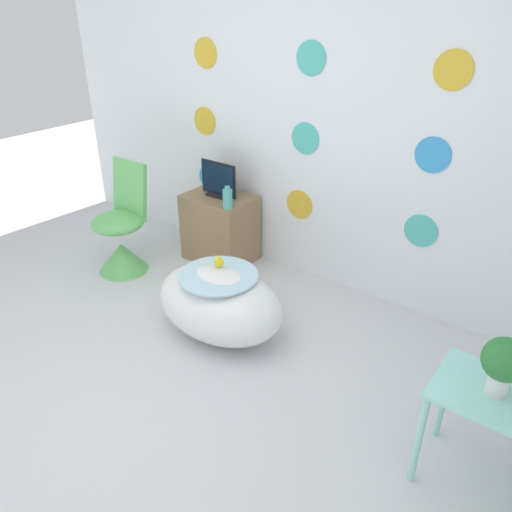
# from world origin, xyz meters

# --- Properties ---
(ground_plane) EXTENTS (12.00, 12.00, 0.00)m
(ground_plane) POSITION_xyz_m (0.00, 0.00, 0.00)
(ground_plane) COLOR silver
(wall_back_dotted) EXTENTS (5.13, 0.05, 2.60)m
(wall_back_dotted) POSITION_xyz_m (-0.00, 2.13, 1.30)
(wall_back_dotted) COLOR white
(wall_back_dotted) RESTS_ON ground_plane
(bathtub) EXTENTS (0.93, 0.63, 0.47)m
(bathtub) POSITION_xyz_m (0.03, 1.06, 0.24)
(bathtub) COLOR white
(bathtub) RESTS_ON ground_plane
(rubber_duck) EXTENTS (0.06, 0.07, 0.08)m
(rubber_duck) POSITION_xyz_m (-0.01, 1.12, 0.51)
(rubber_duck) COLOR yellow
(rubber_duck) RESTS_ON bathtub
(chair) EXTENTS (0.43, 0.43, 0.90)m
(chair) POSITION_xyz_m (-1.18, 1.24, 0.28)
(chair) COLOR #66C166
(chair) RESTS_ON ground_plane
(tv_cabinet) EXTENTS (0.56, 0.41, 0.58)m
(tv_cabinet) POSITION_xyz_m (-0.67, 1.87, 0.29)
(tv_cabinet) COLOR #8E704C
(tv_cabinet) RESTS_ON ground_plane
(tv) EXTENTS (0.35, 0.12, 0.28)m
(tv) POSITION_xyz_m (-0.67, 1.88, 0.70)
(tv) COLOR black
(tv) RESTS_ON tv_cabinet
(vase) EXTENTS (0.08, 0.08, 0.18)m
(vase) POSITION_xyz_m (-0.44, 1.72, 0.66)
(vase) COLOR #51B2AD
(vase) RESTS_ON tv_cabinet
(side_table) EXTENTS (0.50, 0.39, 0.55)m
(side_table) POSITION_xyz_m (1.75, 0.89, 0.45)
(side_table) COLOR #99E0D8
(side_table) RESTS_ON ground_plane
(potted_plant_left) EXTENTS (0.19, 0.19, 0.27)m
(potted_plant_left) POSITION_xyz_m (1.75, 0.89, 0.72)
(potted_plant_left) COLOR white
(potted_plant_left) RESTS_ON side_table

